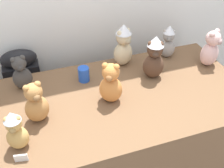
{
  "coord_description": "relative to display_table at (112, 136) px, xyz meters",
  "views": [
    {
      "loc": [
        -0.43,
        -1.04,
        1.98
      ],
      "look_at": [
        0.0,
        0.25,
        0.9
      ],
      "focal_mm": 43.14,
      "sensor_mm": 36.0,
      "label": 1
    }
  ],
  "objects": [
    {
      "name": "name_card_front_left",
      "position": [
        -0.61,
        -0.33,
        0.41
      ],
      "size": [
        0.07,
        0.02,
        0.05
      ],
      "primitive_type": "cube",
      "rotation": [
        0.0,
        0.0,
        -0.19
      ],
      "color": "white",
      "rests_on": "display_table"
    },
    {
      "name": "teddy_bear_ash",
      "position": [
        0.59,
        0.35,
        0.52
      ],
      "size": [
        0.16,
        0.15,
        0.27
      ],
      "rotation": [
        0.0,
        0.0,
        -0.4
      ],
      "color": "gray",
      "rests_on": "display_table"
    },
    {
      "name": "teddy_bear_honey",
      "position": [
        -0.61,
        -0.22,
        0.52
      ],
      "size": [
        0.14,
        0.12,
        0.26
      ],
      "rotation": [
        0.0,
        0.0,
        -0.19
      ],
      "color": "tan",
      "rests_on": "display_table"
    },
    {
      "name": "teddy_bear_cocoa",
      "position": [
        0.36,
        0.14,
        0.55
      ],
      "size": [
        0.19,
        0.17,
        0.33
      ],
      "rotation": [
        0.0,
        0.0,
        -0.36
      ],
      "color": "#4C3323",
      "rests_on": "display_table"
    },
    {
      "name": "display_table",
      "position": [
        0.0,
        0.0,
        0.0
      ],
      "size": [
        1.9,
        0.92,
        0.78
      ],
      "primitive_type": "cube",
      "color": "brown",
      "rests_on": "ground_plane"
    },
    {
      "name": "teddy_bear_charcoal",
      "position": [
        -0.55,
        0.31,
        0.51
      ],
      "size": [
        0.15,
        0.13,
        0.26
      ],
      "rotation": [
        0.0,
        0.0,
        0.15
      ],
      "color": "#383533",
      "rests_on": "display_table"
    },
    {
      "name": "party_cup_blue",
      "position": [
        -0.13,
        0.25,
        0.44
      ],
      "size": [
        0.08,
        0.08,
        0.11
      ],
      "primitive_type": "cylinder",
      "color": "blue",
      "rests_on": "display_table"
    },
    {
      "name": "instrument_case",
      "position": [
        -0.56,
        0.59,
        0.08
      ],
      "size": [
        0.28,
        0.12,
        0.92
      ],
      "rotation": [
        0.0,
        0.0,
        -0.01
      ],
      "color": "black",
      "rests_on": "ground_plane"
    },
    {
      "name": "teddy_bear_sand",
      "position": [
        0.21,
        0.36,
        0.55
      ],
      "size": [
        0.19,
        0.17,
        0.34
      ],
      "rotation": [
        0.0,
        0.0,
        0.35
      ],
      "color": "#CCB78E",
      "rests_on": "display_table"
    },
    {
      "name": "teddy_bear_caramel",
      "position": [
        -0.49,
        -0.05,
        0.52
      ],
      "size": [
        0.17,
        0.15,
        0.28
      ],
      "rotation": [
        0.0,
        0.0,
        0.26
      ],
      "color": "#B27A42",
      "rests_on": "display_table"
    },
    {
      "name": "teddy_bear_blush",
      "position": [
        0.84,
        0.14,
        0.53
      ],
      "size": [
        0.19,
        0.18,
        0.3
      ],
      "rotation": [
        0.0,
        0.0,
        0.47
      ],
      "color": "beige",
      "rests_on": "display_table"
    },
    {
      "name": "teddy_bear_ginger",
      "position": [
        -0.01,
        -0.02,
        0.53
      ],
      "size": [
        0.19,
        0.19,
        0.29
      ],
      "rotation": [
        0.0,
        0.0,
        -0.51
      ],
      "color": "#D17F3D",
      "rests_on": "display_table"
    }
  ]
}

